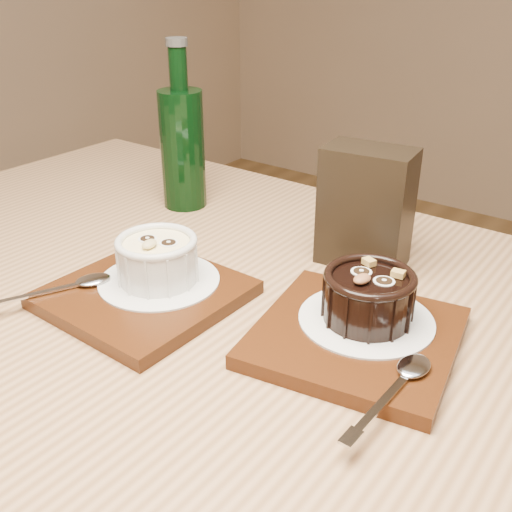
{
  "coord_description": "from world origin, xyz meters",
  "views": [
    {
      "loc": [
        0.14,
        -0.2,
        1.08
      ],
      "look_at": [
        -0.18,
        0.22,
        0.81
      ],
      "focal_mm": 42.0,
      "sensor_mm": 36.0,
      "label": 1
    }
  ],
  "objects_px": {
    "ramekin_dark": "(369,294)",
    "condiment_stand": "(366,207)",
    "table": "(215,397)",
    "green_bottle": "(182,145)",
    "tray_left": "(145,294)",
    "tray_right": "(356,337)",
    "ramekin_white": "(157,257)"
  },
  "relations": [
    {
      "from": "ramekin_dark",
      "to": "condiment_stand",
      "type": "distance_m",
      "value": 0.16
    },
    {
      "from": "table",
      "to": "green_bottle",
      "type": "relative_size",
      "value": 5.14
    },
    {
      "from": "tray_left",
      "to": "green_bottle",
      "type": "xyz_separation_m",
      "value": [
        -0.15,
        0.23,
        0.08
      ]
    },
    {
      "from": "tray_left",
      "to": "condiment_stand",
      "type": "bearing_deg",
      "value": 57.25
    },
    {
      "from": "ramekin_dark",
      "to": "tray_right",
      "type": "bearing_deg",
      "value": -78.91
    },
    {
      "from": "condiment_stand",
      "to": "tray_left",
      "type": "bearing_deg",
      "value": -122.75
    },
    {
      "from": "tray_right",
      "to": "condiment_stand",
      "type": "relative_size",
      "value": 1.29
    },
    {
      "from": "ramekin_dark",
      "to": "green_bottle",
      "type": "xyz_separation_m",
      "value": [
        -0.37,
        0.14,
        0.05
      ]
    },
    {
      "from": "ramekin_dark",
      "to": "table",
      "type": "bearing_deg",
      "value": -139.31
    },
    {
      "from": "tray_right",
      "to": "ramekin_dark",
      "type": "xyz_separation_m",
      "value": [
        -0.0,
        0.02,
        0.04
      ]
    },
    {
      "from": "ramekin_white",
      "to": "condiment_stand",
      "type": "height_order",
      "value": "condiment_stand"
    },
    {
      "from": "table",
      "to": "ramekin_white",
      "type": "height_order",
      "value": "ramekin_white"
    },
    {
      "from": "table",
      "to": "tray_right",
      "type": "xyz_separation_m",
      "value": [
        0.13,
        0.06,
        0.1
      ]
    },
    {
      "from": "tray_left",
      "to": "ramekin_white",
      "type": "distance_m",
      "value": 0.04
    },
    {
      "from": "ramekin_white",
      "to": "ramekin_dark",
      "type": "relative_size",
      "value": 0.99
    },
    {
      "from": "condiment_stand",
      "to": "green_bottle",
      "type": "relative_size",
      "value": 0.6
    },
    {
      "from": "table",
      "to": "green_bottle",
      "type": "height_order",
      "value": "green_bottle"
    },
    {
      "from": "tray_left",
      "to": "table",
      "type": "bearing_deg",
      "value": 3.87
    },
    {
      "from": "tray_right",
      "to": "condiment_stand",
      "type": "distance_m",
      "value": 0.18
    },
    {
      "from": "tray_left",
      "to": "ramekin_white",
      "type": "xyz_separation_m",
      "value": [
        0.0,
        0.02,
        0.04
      ]
    },
    {
      "from": "ramekin_white",
      "to": "green_bottle",
      "type": "xyz_separation_m",
      "value": [
        -0.16,
        0.21,
        0.05
      ]
    },
    {
      "from": "table",
      "to": "tray_left",
      "type": "xyz_separation_m",
      "value": [
        -0.09,
        -0.01,
        0.1
      ]
    },
    {
      "from": "ramekin_white",
      "to": "tray_right",
      "type": "distance_m",
      "value": 0.22
    },
    {
      "from": "tray_left",
      "to": "condiment_stand",
      "type": "xyz_separation_m",
      "value": [
        0.14,
        0.22,
        0.06
      ]
    },
    {
      "from": "ramekin_white",
      "to": "ramekin_dark",
      "type": "distance_m",
      "value": 0.22
    },
    {
      "from": "tray_right",
      "to": "tray_left",
      "type": "bearing_deg",
      "value": -163.67
    },
    {
      "from": "tray_right",
      "to": "green_bottle",
      "type": "relative_size",
      "value": 0.77
    },
    {
      "from": "tray_left",
      "to": "ramekin_dark",
      "type": "bearing_deg",
      "value": 21.42
    },
    {
      "from": "table",
      "to": "green_bottle",
      "type": "xyz_separation_m",
      "value": [
        -0.24,
        0.22,
        0.18
      ]
    },
    {
      "from": "tray_left",
      "to": "ramekin_dark",
      "type": "height_order",
      "value": "ramekin_dark"
    },
    {
      "from": "table",
      "to": "tray_right",
      "type": "height_order",
      "value": "tray_right"
    },
    {
      "from": "ramekin_white",
      "to": "condiment_stand",
      "type": "xyz_separation_m",
      "value": [
        0.14,
        0.2,
        0.03
      ]
    }
  ]
}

